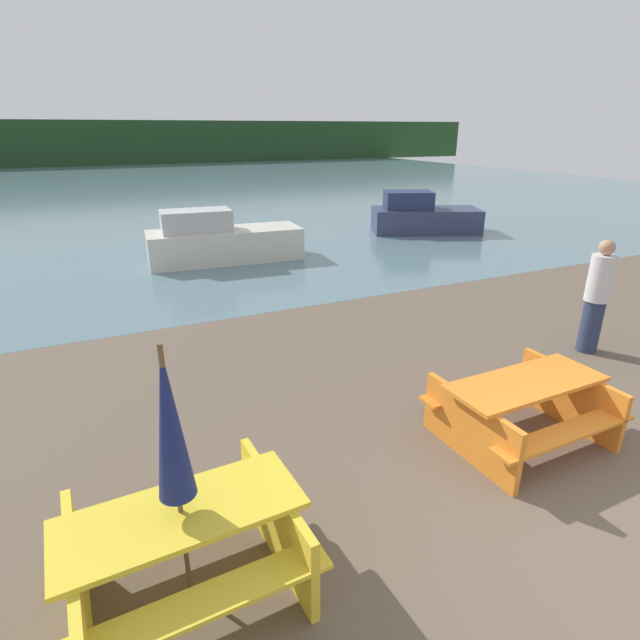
{
  "coord_description": "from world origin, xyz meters",
  "views": [
    {
      "loc": [
        -3.71,
        -1.77,
        3.29
      ],
      "look_at": [
        -1.02,
        3.96,
        0.85
      ],
      "focal_mm": 28.0,
      "sensor_mm": 36.0,
      "label": 1
    }
  ],
  "objects_px": {
    "boat_second": "(422,217)",
    "picnic_table_orange": "(523,404)",
    "umbrella_navy": "(170,425)",
    "person": "(597,297)",
    "boat": "(221,241)",
    "picnic_table_yellow": "(185,543)"
  },
  "relations": [
    {
      "from": "boat_second",
      "to": "picnic_table_orange",
      "type": "bearing_deg",
      "value": -97.39
    },
    {
      "from": "picnic_table_orange",
      "to": "boat_second",
      "type": "xyz_separation_m",
      "value": [
        6.2,
        10.39,
        0.07
      ]
    },
    {
      "from": "umbrella_navy",
      "to": "boat_second",
      "type": "relative_size",
      "value": 0.54
    },
    {
      "from": "picnic_table_orange",
      "to": "person",
      "type": "relative_size",
      "value": 1.03
    },
    {
      "from": "person",
      "to": "umbrella_navy",
      "type": "bearing_deg",
      "value": -164.95
    },
    {
      "from": "picnic_table_orange",
      "to": "boat",
      "type": "bearing_deg",
      "value": 95.66
    },
    {
      "from": "boat",
      "to": "picnic_table_yellow",
      "type": "bearing_deg",
      "value": -101.74
    },
    {
      "from": "boat_second",
      "to": "boat",
      "type": "bearing_deg",
      "value": -148.62
    },
    {
      "from": "umbrella_navy",
      "to": "boat_second",
      "type": "height_order",
      "value": "umbrella_navy"
    },
    {
      "from": "boat_second",
      "to": "person",
      "type": "height_order",
      "value": "person"
    },
    {
      "from": "umbrella_navy",
      "to": "person",
      "type": "distance_m",
      "value": 6.83
    },
    {
      "from": "boat",
      "to": "picnic_table_orange",
      "type": "bearing_deg",
      "value": -79.99
    },
    {
      "from": "picnic_table_orange",
      "to": "umbrella_navy",
      "type": "bearing_deg",
      "value": -173.52
    },
    {
      "from": "umbrella_navy",
      "to": "person",
      "type": "height_order",
      "value": "umbrella_navy"
    },
    {
      "from": "boat_second",
      "to": "umbrella_navy",
      "type": "bearing_deg",
      "value": -109.21
    },
    {
      "from": "person",
      "to": "picnic_table_orange",
      "type": "bearing_deg",
      "value": -154.48
    },
    {
      "from": "person",
      "to": "picnic_table_yellow",
      "type": "bearing_deg",
      "value": -164.95
    },
    {
      "from": "umbrella_navy",
      "to": "boat",
      "type": "distance_m",
      "value": 10.27
    },
    {
      "from": "picnic_table_yellow",
      "to": "picnic_table_orange",
      "type": "distance_m",
      "value": 3.79
    },
    {
      "from": "boat_second",
      "to": "person",
      "type": "relative_size",
      "value": 2.15
    },
    {
      "from": "picnic_table_yellow",
      "to": "boat",
      "type": "bearing_deg",
      "value": 73.91
    },
    {
      "from": "picnic_table_yellow",
      "to": "umbrella_navy",
      "type": "bearing_deg",
      "value": 180.0
    }
  ]
}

